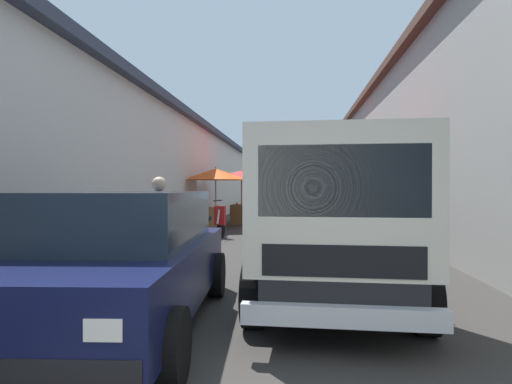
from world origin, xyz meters
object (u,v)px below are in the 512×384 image
fruit_stall_near_right (215,182)px  vendor_in_shade (327,204)px  vendor_by_crates (159,221)px  hatchback_car (121,258)px  plastic_stool (363,222)px  fruit_stall_mid_lane (342,184)px  parked_scooter (212,224)px  fruit_stall_far_right (241,181)px  fruit_stall_near_left (347,178)px  delivery_truck (334,226)px

fruit_stall_near_right → vendor_in_shade: fruit_stall_near_right is taller
vendor_by_crates → vendor_in_shade: 10.73m
hatchback_car → plastic_stool: size_ratio=9.21×
fruit_stall_mid_lane → plastic_stool: 3.35m
plastic_stool → vendor_in_shade: bearing=32.5°
parked_scooter → plastic_stool: parked_scooter is taller
plastic_stool → vendor_by_crates: bearing=152.2°
parked_scooter → hatchback_car: bearing=-176.1°
fruit_stall_mid_lane → vendor_by_crates: bearing=160.5°
fruit_stall_near_right → hatchback_car: 11.01m
vendor_by_crates → plastic_stool: 9.59m
fruit_stall_near_right → hatchback_car: fruit_stall_near_right is taller
fruit_stall_mid_lane → plastic_stool: (-3.06, -0.38, -1.31)m
fruit_stall_far_right → parked_scooter: bearing=178.4°
fruit_stall_mid_lane → vendor_by_crates: size_ratio=1.61×
fruit_stall_near_right → hatchback_car: size_ratio=0.60×
fruit_stall_far_right → fruit_stall_near_right: bearing=162.1°
fruit_stall_far_right → hatchback_car: bearing=-178.4°
fruit_stall_far_right → fruit_stall_near_left: fruit_stall_near_left is taller
fruit_stall_far_right → plastic_stool: size_ratio=6.35×
fruit_stall_far_right → plastic_stool: bearing=-118.7°
fruit_stall_far_right → fruit_stall_near_left: size_ratio=1.16×
hatchback_car → delivery_truck: 2.46m
fruit_stall_near_right → vendor_in_shade: (1.39, -4.14, -0.83)m
hatchback_car → parked_scooter: (7.57, 0.52, -0.29)m
delivery_truck → vendor_in_shade: (11.56, -0.75, -0.17)m
fruit_stall_near_right → parked_scooter: fruit_stall_near_right is taller
fruit_stall_near_right → delivery_truck: 10.74m
fruit_stall_far_right → fruit_stall_mid_lane: (0.57, -4.16, -0.14)m
fruit_stall_mid_lane → fruit_stall_near_right: bearing=119.2°
hatchback_car → vendor_by_crates: bearing=7.4°
vendor_by_crates → delivery_truck: bearing=-117.8°
hatchback_car → vendor_by_crates: vendor_by_crates is taller
delivery_truck → vendor_in_shade: delivery_truck is taller
delivery_truck → vendor_in_shade: size_ratio=3.26×
vendor_in_shade → vendor_by_crates: bearing=161.8°
fruit_stall_near_left → fruit_stall_mid_lane: bearing=-5.2°
fruit_stall_far_right → delivery_truck: bearing=-167.7°
delivery_truck → vendor_by_crates: delivery_truck is taller
vendor_by_crates → plastic_stool: bearing=-27.8°
fruit_stall_near_right → fruit_stall_mid_lane: bearing=-60.8°
vendor_by_crates → plastic_stool: size_ratio=3.84×
fruit_stall_near_right → vendor_by_crates: fruit_stall_near_right is taller
fruit_stall_near_right → plastic_stool: bearing=-93.7°
fruit_stall_far_right → fruit_stall_mid_lane: bearing=-82.2°
fruit_stall_mid_lane → fruit_stall_near_left: bearing=174.8°
parked_scooter → delivery_truck: bearing=-157.4°
vendor_by_crates → vendor_in_shade: size_ratio=1.09×
parked_scooter → plastic_stool: size_ratio=3.81×
fruit_stall_near_left → plastic_stool: bearing=-13.7°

